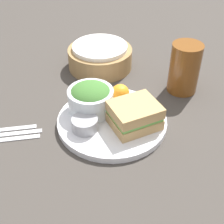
{
  "coord_description": "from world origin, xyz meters",
  "views": [
    {
      "loc": [
        -0.01,
        -0.58,
        0.49
      ],
      "look_at": [
        0.0,
        0.0,
        0.04
      ],
      "focal_mm": 50.0,
      "sensor_mm": 36.0,
      "label": 1
    }
  ],
  "objects_px": {
    "sandwich": "(134,115)",
    "drink_glass": "(184,68)",
    "bread_basket": "(100,57)",
    "fork": "(0,140)",
    "knife": "(1,135)",
    "spoon": "(2,130)",
    "plate": "(112,121)",
    "dressing_cup": "(85,124)",
    "salad_bowl": "(91,98)"
  },
  "relations": [
    {
      "from": "salad_bowl",
      "to": "knife",
      "type": "distance_m",
      "value": 0.23
    },
    {
      "from": "plate",
      "to": "drink_glass",
      "type": "relative_size",
      "value": 1.92
    },
    {
      "from": "plate",
      "to": "sandwich",
      "type": "bearing_deg",
      "value": -24.79
    },
    {
      "from": "spoon",
      "to": "fork",
      "type": "bearing_deg",
      "value": 90.0
    },
    {
      "from": "fork",
      "to": "spoon",
      "type": "xyz_separation_m",
      "value": [
        -0.01,
        0.04,
        0.0
      ]
    },
    {
      "from": "sandwich",
      "to": "salad_bowl",
      "type": "bearing_deg",
      "value": 149.63
    },
    {
      "from": "bread_basket",
      "to": "fork",
      "type": "relative_size",
      "value": 1.09
    },
    {
      "from": "plate",
      "to": "salad_bowl",
      "type": "height_order",
      "value": "salad_bowl"
    },
    {
      "from": "drink_glass",
      "to": "fork",
      "type": "bearing_deg",
      "value": -156.36
    },
    {
      "from": "drink_glass",
      "to": "spoon",
      "type": "xyz_separation_m",
      "value": [
        -0.46,
        -0.16,
        -0.07
      ]
    },
    {
      "from": "bread_basket",
      "to": "fork",
      "type": "height_order",
      "value": "bread_basket"
    },
    {
      "from": "knife",
      "to": "spoon",
      "type": "bearing_deg",
      "value": -90.0
    },
    {
      "from": "bread_basket",
      "to": "spoon",
      "type": "relative_size",
      "value": 1.21
    },
    {
      "from": "drink_glass",
      "to": "spoon",
      "type": "height_order",
      "value": "drink_glass"
    },
    {
      "from": "plate",
      "to": "spoon",
      "type": "height_order",
      "value": "plate"
    },
    {
      "from": "sandwich",
      "to": "drink_glass",
      "type": "xyz_separation_m",
      "value": [
        0.15,
        0.17,
        0.02
      ]
    },
    {
      "from": "drink_glass",
      "to": "knife",
      "type": "distance_m",
      "value": 0.49
    },
    {
      "from": "spoon",
      "to": "bread_basket",
      "type": "bearing_deg",
      "value": -136.52
    },
    {
      "from": "sandwich",
      "to": "knife",
      "type": "bearing_deg",
      "value": -177.42
    },
    {
      "from": "sandwich",
      "to": "drink_glass",
      "type": "distance_m",
      "value": 0.22
    },
    {
      "from": "drink_glass",
      "to": "bread_basket",
      "type": "bearing_deg",
      "value": 150.25
    },
    {
      "from": "bread_basket",
      "to": "fork",
      "type": "xyz_separation_m",
      "value": [
        -0.23,
        -0.33,
        -0.03
      ]
    },
    {
      "from": "dressing_cup",
      "to": "fork",
      "type": "xyz_separation_m",
      "value": [
        -0.19,
        -0.02,
        -0.03
      ]
    },
    {
      "from": "knife",
      "to": "plate",
      "type": "bearing_deg",
      "value": 180.0
    },
    {
      "from": "sandwich",
      "to": "fork",
      "type": "bearing_deg",
      "value": -174.1
    },
    {
      "from": "bread_basket",
      "to": "spoon",
      "type": "distance_m",
      "value": 0.37
    },
    {
      "from": "fork",
      "to": "sandwich",
      "type": "bearing_deg",
      "value": 177.65
    },
    {
      "from": "bread_basket",
      "to": "fork",
      "type": "distance_m",
      "value": 0.4
    },
    {
      "from": "dressing_cup",
      "to": "knife",
      "type": "height_order",
      "value": "dressing_cup"
    },
    {
      "from": "salad_bowl",
      "to": "drink_glass",
      "type": "xyz_separation_m",
      "value": [
        0.25,
        0.11,
        0.02
      ]
    },
    {
      "from": "knife",
      "to": "spoon",
      "type": "distance_m",
      "value": 0.02
    },
    {
      "from": "sandwich",
      "to": "spoon",
      "type": "distance_m",
      "value": 0.32
    },
    {
      "from": "drink_glass",
      "to": "bread_basket",
      "type": "distance_m",
      "value": 0.26
    },
    {
      "from": "plate",
      "to": "salad_bowl",
      "type": "xyz_separation_m",
      "value": [
        -0.05,
        0.04,
        0.04
      ]
    },
    {
      "from": "plate",
      "to": "bread_basket",
      "type": "height_order",
      "value": "bread_basket"
    },
    {
      "from": "knife",
      "to": "spoon",
      "type": "xyz_separation_m",
      "value": [
        -0.0,
        0.02,
        0.0
      ]
    },
    {
      "from": "knife",
      "to": "spoon",
      "type": "relative_size",
      "value": 1.17
    },
    {
      "from": "sandwich",
      "to": "spoon",
      "type": "bearing_deg",
      "value": 179.29
    },
    {
      "from": "sandwich",
      "to": "fork",
      "type": "distance_m",
      "value": 0.31
    },
    {
      "from": "plate",
      "to": "bread_basket",
      "type": "bearing_deg",
      "value": 96.41
    },
    {
      "from": "sandwich",
      "to": "dressing_cup",
      "type": "relative_size",
      "value": 2.24
    },
    {
      "from": "salad_bowl",
      "to": "spoon",
      "type": "distance_m",
      "value": 0.22
    },
    {
      "from": "dressing_cup",
      "to": "knife",
      "type": "xyz_separation_m",
      "value": [
        -0.2,
        -0.0,
        -0.03
      ]
    },
    {
      "from": "fork",
      "to": "drink_glass",
      "type": "bearing_deg",
      "value": -164.62
    },
    {
      "from": "salad_bowl",
      "to": "bread_basket",
      "type": "bearing_deg",
      "value": 85.12
    },
    {
      "from": "sandwich",
      "to": "dressing_cup",
      "type": "bearing_deg",
      "value": -173.62
    },
    {
      "from": "spoon",
      "to": "salad_bowl",
      "type": "bearing_deg",
      "value": -173.39
    },
    {
      "from": "salad_bowl",
      "to": "bread_basket",
      "type": "xyz_separation_m",
      "value": [
        0.02,
        0.24,
        -0.02
      ]
    },
    {
      "from": "bread_basket",
      "to": "knife",
      "type": "height_order",
      "value": "bread_basket"
    },
    {
      "from": "sandwich",
      "to": "drink_glass",
      "type": "bearing_deg",
      "value": 48.82
    }
  ]
}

